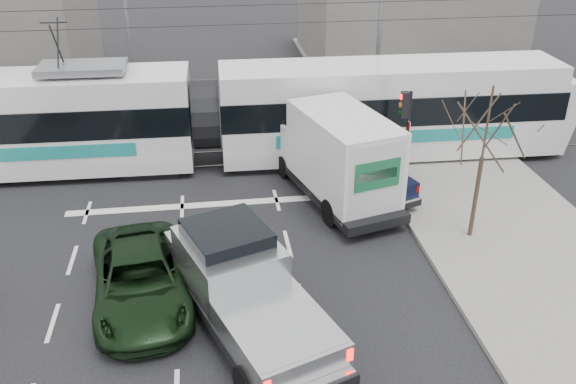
{
  "coord_description": "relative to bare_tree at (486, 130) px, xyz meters",
  "views": [
    {
      "loc": [
        -0.59,
        -13.43,
        10.48
      ],
      "look_at": [
        1.73,
        3.15,
        1.8
      ],
      "focal_mm": 38.0,
      "sensor_mm": 36.0,
      "label": 1
    }
  ],
  "objects": [
    {
      "name": "ground",
      "position": [
        -7.6,
        -2.5,
        -3.79
      ],
      "size": [
        120.0,
        120.0,
        0.0
      ],
      "primitive_type": "plane",
      "color": "black",
      "rests_on": "ground"
    },
    {
      "name": "sidewalk_right",
      "position": [
        1.4,
        -2.5,
        -3.72
      ],
      "size": [
        6.0,
        60.0,
        0.15
      ],
      "primitive_type": "cube",
      "color": "gray",
      "rests_on": "ground"
    },
    {
      "name": "rails",
      "position": [
        -7.6,
        7.5,
        -3.78
      ],
      "size": [
        60.0,
        1.6,
        0.03
      ],
      "primitive_type": "cube",
      "color": "#33302D",
      "rests_on": "ground"
    },
    {
      "name": "building_right",
      "position": [
        4.4,
        21.5,
        -1.29
      ],
      "size": [
        12.0,
        10.0,
        5.0
      ],
      "primitive_type": "cube",
      "color": "slate",
      "rests_on": "ground"
    },
    {
      "name": "bare_tree",
      "position": [
        0.0,
        0.0,
        0.0
      ],
      "size": [
        2.4,
        2.4,
        5.0
      ],
      "color": "#47382B",
      "rests_on": "ground"
    },
    {
      "name": "traffic_signal",
      "position": [
        -1.13,
        4.0,
        -1.05
      ],
      "size": [
        0.44,
        0.44,
        3.6
      ],
      "color": "black",
      "rests_on": "ground"
    },
    {
      "name": "street_lamp_near",
      "position": [
        -0.29,
        11.5,
        1.32
      ],
      "size": [
        2.38,
        0.25,
        9.0
      ],
      "color": "slate",
      "rests_on": "ground"
    },
    {
      "name": "street_lamp_far",
      "position": [
        -11.79,
        13.5,
        1.32
      ],
      "size": [
        2.38,
        0.25,
        9.0
      ],
      "color": "slate",
      "rests_on": "ground"
    },
    {
      "name": "catenary",
      "position": [
        -7.6,
        7.5,
        0.09
      ],
      "size": [
        60.0,
        0.2,
        7.0
      ],
      "color": "black",
      "rests_on": "ground"
    },
    {
      "name": "tram",
      "position": [
        -8.31,
        7.06,
        -1.72
      ],
      "size": [
        28.64,
        3.51,
        5.83
      ],
      "rotation": [
        0.0,
        0.0,
        -0.02
      ],
      "color": "silver",
      "rests_on": "ground"
    },
    {
      "name": "silver_pickup",
      "position": [
        -7.6,
        -3.11,
        -2.58
      ],
      "size": [
        4.43,
        7.06,
        2.43
      ],
      "rotation": [
        0.0,
        0.0,
        0.35
      ],
      "color": "black",
      "rests_on": "ground"
    },
    {
      "name": "box_truck",
      "position": [
        -3.78,
        3.47,
        -2.13
      ],
      "size": [
        3.98,
        7.1,
        3.37
      ],
      "rotation": [
        0.0,
        0.0,
        0.26
      ],
      "color": "black",
      "rests_on": "ground"
    },
    {
      "name": "navy_pickup",
      "position": [
        -2.77,
        3.89,
        -2.82
      ],
      "size": [
        3.19,
        4.99,
        1.98
      ],
      "rotation": [
        0.0,
        0.0,
        0.34
      ],
      "color": "black",
      "rests_on": "ground"
    },
    {
      "name": "green_car",
      "position": [
        -10.29,
        -1.89,
        -3.05
      ],
      "size": [
        3.15,
        5.64,
        1.49
      ],
      "primitive_type": "imported",
      "rotation": [
        0.0,
        0.0,
        0.13
      ],
      "color": "black",
      "rests_on": "ground"
    }
  ]
}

